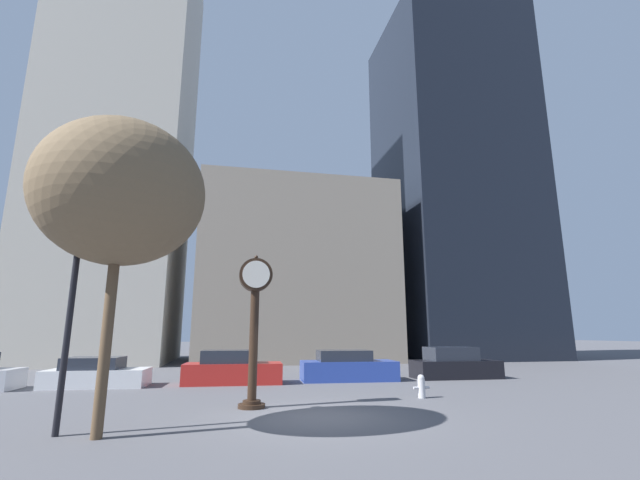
{
  "coord_description": "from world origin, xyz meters",
  "views": [
    {
      "loc": [
        -2.4,
        -11.73,
        2.18
      ],
      "look_at": [
        2.3,
        10.8,
        7.17
      ],
      "focal_mm": 24.0,
      "sensor_mm": 36.0,
      "label": 1
    }
  ],
  "objects_px": {
    "car_black": "(454,365)",
    "street_lamp_left": "(83,255)",
    "car_blue": "(348,367)",
    "bare_tree": "(121,193)",
    "car_red": "(232,369)",
    "street_clock": "(255,309)",
    "car_white": "(97,374)",
    "fire_hydrant_near": "(421,386)"
  },
  "relations": [
    {
      "from": "street_clock",
      "to": "fire_hydrant_near",
      "type": "bearing_deg",
      "value": 7.88
    },
    {
      "from": "fire_hydrant_near",
      "to": "street_lamp_left",
      "type": "relative_size",
      "value": 0.13
    },
    {
      "from": "street_lamp_left",
      "to": "bare_tree",
      "type": "bearing_deg",
      "value": -41.21
    },
    {
      "from": "car_blue",
      "to": "fire_hydrant_near",
      "type": "distance_m",
      "value": 5.82
    },
    {
      "from": "street_clock",
      "to": "street_lamp_left",
      "type": "relative_size",
      "value": 0.76
    },
    {
      "from": "car_white",
      "to": "fire_hydrant_near",
      "type": "distance_m",
      "value": 13.06
    },
    {
      "from": "car_white",
      "to": "bare_tree",
      "type": "height_order",
      "value": "bare_tree"
    },
    {
      "from": "car_black",
      "to": "bare_tree",
      "type": "height_order",
      "value": "bare_tree"
    },
    {
      "from": "street_clock",
      "to": "street_lamp_left",
      "type": "bearing_deg",
      "value": -151.69
    },
    {
      "from": "car_red",
      "to": "fire_hydrant_near",
      "type": "xyz_separation_m",
      "value": [
        6.32,
        -5.51,
        -0.21
      ]
    },
    {
      "from": "car_white",
      "to": "car_blue",
      "type": "bearing_deg",
      "value": 3.37
    },
    {
      "from": "car_red",
      "to": "street_lamp_left",
      "type": "distance_m",
      "value": 10.02
    },
    {
      "from": "car_blue",
      "to": "bare_tree",
      "type": "height_order",
      "value": "bare_tree"
    },
    {
      "from": "car_black",
      "to": "car_white",
      "type": "bearing_deg",
      "value": -178.28
    },
    {
      "from": "car_blue",
      "to": "fire_hydrant_near",
      "type": "height_order",
      "value": "car_blue"
    },
    {
      "from": "car_black",
      "to": "street_lamp_left",
      "type": "relative_size",
      "value": 0.7
    },
    {
      "from": "car_red",
      "to": "car_black",
      "type": "xyz_separation_m",
      "value": [
        10.69,
        0.17,
        0.02
      ]
    },
    {
      "from": "car_red",
      "to": "car_blue",
      "type": "bearing_deg",
      "value": 4.99
    },
    {
      "from": "car_black",
      "to": "street_lamp_left",
      "type": "height_order",
      "value": "street_lamp_left"
    },
    {
      "from": "car_red",
      "to": "fire_hydrant_near",
      "type": "bearing_deg",
      "value": -38.35
    },
    {
      "from": "bare_tree",
      "to": "car_black",
      "type": "bearing_deg",
      "value": 35.41
    },
    {
      "from": "car_black",
      "to": "fire_hydrant_near",
      "type": "relative_size",
      "value": 5.44
    },
    {
      "from": "street_clock",
      "to": "car_white",
      "type": "distance_m",
      "value": 9.1
    },
    {
      "from": "car_red",
      "to": "car_blue",
      "type": "height_order",
      "value": "car_red"
    },
    {
      "from": "street_clock",
      "to": "car_white",
      "type": "bearing_deg",
      "value": 133.29
    },
    {
      "from": "car_red",
      "to": "street_lamp_left",
      "type": "xyz_separation_m",
      "value": [
        -3.77,
        -8.63,
        3.42
      ]
    },
    {
      "from": "car_white",
      "to": "street_lamp_left",
      "type": "bearing_deg",
      "value": -76.16
    },
    {
      "from": "street_clock",
      "to": "car_white",
      "type": "relative_size",
      "value": 1.15
    },
    {
      "from": "car_black",
      "to": "car_red",
      "type": "bearing_deg",
      "value": -177.68
    },
    {
      "from": "fire_hydrant_near",
      "to": "street_lamp_left",
      "type": "xyz_separation_m",
      "value": [
        -10.08,
        -3.12,
        3.63
      ]
    },
    {
      "from": "street_clock",
      "to": "car_blue",
      "type": "distance_m",
      "value": 8.38
    },
    {
      "from": "street_lamp_left",
      "to": "street_clock",
      "type": "bearing_deg",
      "value": 28.31
    },
    {
      "from": "car_blue",
      "to": "car_red",
      "type": "bearing_deg",
      "value": -174.63
    },
    {
      "from": "car_red",
      "to": "street_lamp_left",
      "type": "bearing_deg",
      "value": -110.83
    },
    {
      "from": "car_red",
      "to": "bare_tree",
      "type": "bearing_deg",
      "value": -103.96
    },
    {
      "from": "car_red",
      "to": "fire_hydrant_near",
      "type": "relative_size",
      "value": 5.54
    },
    {
      "from": "bare_tree",
      "to": "street_lamp_left",
      "type": "bearing_deg",
      "value": 138.79
    },
    {
      "from": "car_black",
      "to": "bare_tree",
      "type": "xyz_separation_m",
      "value": [
        -13.53,
        -9.62,
        4.77
      ]
    },
    {
      "from": "car_blue",
      "to": "street_lamp_left",
      "type": "height_order",
      "value": "street_lamp_left"
    },
    {
      "from": "car_black",
      "to": "fire_hydrant_near",
      "type": "bearing_deg",
      "value": -126.18
    },
    {
      "from": "car_red",
      "to": "bare_tree",
      "type": "distance_m",
      "value": 10.96
    },
    {
      "from": "car_red",
      "to": "bare_tree",
      "type": "relative_size",
      "value": 0.6
    }
  ]
}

